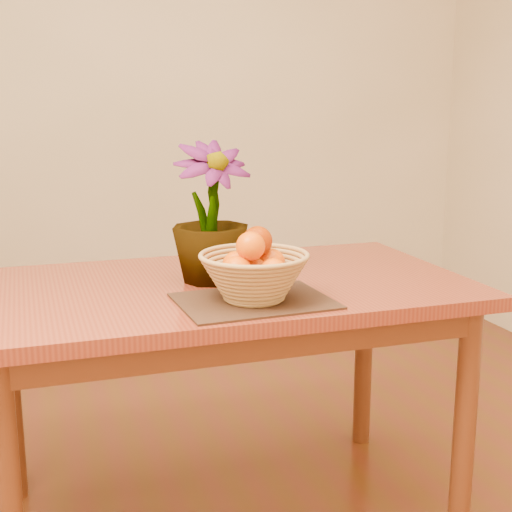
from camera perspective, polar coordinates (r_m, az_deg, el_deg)
name	(u,v)px	position (r m, az deg, el deg)	size (l,w,h in m)	color
wall_back	(123,83)	(3.91, -10.60, 13.42)	(4.00, 0.02, 2.70)	#FFE5C2
table	(225,311)	(2.09, -2.47, -4.43)	(1.40, 0.80, 0.75)	maroon
placemat	(254,301)	(1.86, -0.16, -3.62)	(0.39, 0.29, 0.01)	#321C12
wicker_basket	(254,278)	(1.85, -0.16, -1.81)	(0.29, 0.29, 0.12)	tan
orange_pile	(255,257)	(1.84, -0.11, -0.12)	(0.19, 0.18, 0.14)	#F55C03
potted_plant	(211,213)	(2.04, -3.66, 3.49)	(0.23, 0.23, 0.40)	#204F16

